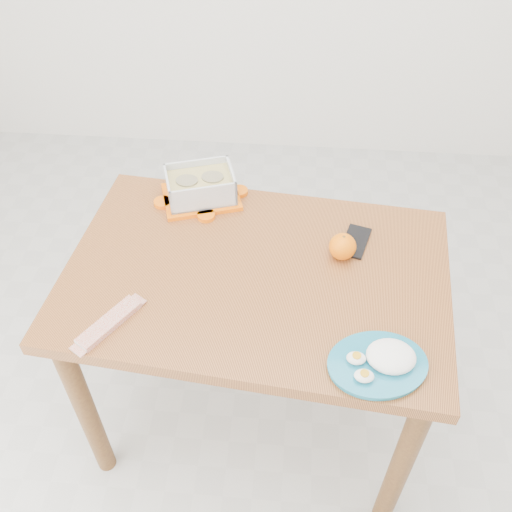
# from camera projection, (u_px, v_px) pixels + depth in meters

# --- Properties ---
(ground) EXTENTS (3.50, 3.50, 0.00)m
(ground) POSITION_uv_depth(u_px,v_px,m) (259.00, 419.00, 2.08)
(ground) COLOR #B7B7B2
(ground) RESTS_ON ground
(dining_table) EXTENTS (1.12, 0.80, 0.75)m
(dining_table) POSITION_uv_depth(u_px,v_px,m) (256.00, 299.00, 1.65)
(dining_table) COLOR #AE6931
(dining_table) RESTS_ON ground
(food_container) EXTENTS (0.27, 0.24, 0.10)m
(food_container) POSITION_uv_depth(u_px,v_px,m) (200.00, 186.00, 1.76)
(food_container) COLOR #FF6907
(food_container) RESTS_ON dining_table
(orange_fruit) EXTENTS (0.08, 0.08, 0.08)m
(orange_fruit) POSITION_uv_depth(u_px,v_px,m) (343.00, 247.00, 1.59)
(orange_fruit) COLOR #FF6705
(orange_fruit) RESTS_ON dining_table
(rice_plate) EXTENTS (0.28, 0.28, 0.06)m
(rice_plate) POSITION_uv_depth(u_px,v_px,m) (382.00, 361.00, 1.34)
(rice_plate) COLOR #1A728F
(rice_plate) RESTS_ON dining_table
(candy_bar) EXTENTS (0.14, 0.18, 0.02)m
(candy_bar) POSITION_uv_depth(u_px,v_px,m) (109.00, 323.00, 1.43)
(candy_bar) COLOR #B32609
(candy_bar) RESTS_ON dining_table
(smartphone) EXTENTS (0.10, 0.15, 0.01)m
(smartphone) POSITION_uv_depth(u_px,v_px,m) (355.00, 241.00, 1.65)
(smartphone) COLOR black
(smartphone) RESTS_ON dining_table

